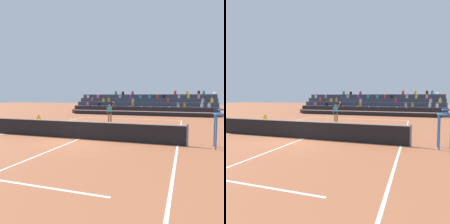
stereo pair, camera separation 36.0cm
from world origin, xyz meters
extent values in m
plane|color=#AD603D|center=(0.00, 0.00, 0.00)|extent=(120.00, 120.00, 0.00)
cube|color=white|center=(0.00, 11.90, 0.00)|extent=(11.00, 0.10, 0.01)
cube|color=white|center=(-5.50, 0.00, 0.00)|extent=(0.10, 23.80, 0.01)
cube|color=white|center=(5.50, 0.00, 0.00)|extent=(0.10, 23.80, 0.01)
cube|color=white|center=(0.00, 6.43, 0.00)|extent=(8.25, 0.10, 0.01)
cube|color=white|center=(0.00, 0.00, 0.00)|extent=(0.10, 12.85, 0.01)
cylinder|color=slate|center=(5.95, 0.00, 0.55)|extent=(0.10, 0.10, 1.10)
cube|color=black|center=(0.00, 0.00, 0.50)|extent=(11.90, 0.02, 1.00)
cube|color=white|center=(0.00, 0.00, 1.03)|extent=(11.90, 0.04, 0.06)
cube|color=black|center=(0.00, 16.28, 0.55)|extent=(18.00, 0.24, 1.10)
cube|color=white|center=(0.00, 16.15, 0.55)|extent=(18.00, 0.02, 0.10)
cube|color=#383D4C|center=(0.00, 17.55, 0.28)|extent=(19.81, 0.95, 0.55)
cube|color=pink|center=(3.92, 17.38, 0.77)|extent=(0.32, 0.22, 0.44)
sphere|color=tan|center=(3.92, 17.38, 1.09)|extent=(0.18, 0.18, 0.18)
cube|color=silver|center=(-5.20, 17.38, 0.77)|extent=(0.32, 0.22, 0.44)
sphere|color=#9E7051|center=(-5.20, 17.38, 1.09)|extent=(0.18, 0.18, 0.18)
cube|color=orange|center=(2.87, 17.38, 0.77)|extent=(0.32, 0.22, 0.44)
sphere|color=brown|center=(2.87, 17.38, 1.09)|extent=(0.18, 0.18, 0.18)
cube|color=teal|center=(-8.50, 17.38, 0.77)|extent=(0.32, 0.22, 0.44)
sphere|color=brown|center=(-8.50, 17.38, 1.09)|extent=(0.18, 0.18, 0.18)
cube|color=black|center=(8.65, 17.38, 0.77)|extent=(0.32, 0.22, 0.44)
sphere|color=brown|center=(8.65, 17.38, 1.09)|extent=(0.18, 0.18, 0.18)
cube|color=silver|center=(1.57, 17.38, 0.77)|extent=(0.32, 0.22, 0.44)
sphere|color=#9E7051|center=(1.57, 17.38, 1.09)|extent=(0.18, 0.18, 0.18)
cube|color=orange|center=(-3.35, 17.38, 0.77)|extent=(0.32, 0.22, 0.44)
sphere|color=tan|center=(-3.35, 17.38, 1.09)|extent=(0.18, 0.18, 0.18)
cube|color=pink|center=(5.09, 17.38, 0.77)|extent=(0.32, 0.22, 0.44)
sphere|color=tan|center=(5.09, 17.38, 1.09)|extent=(0.18, 0.18, 0.18)
cube|color=#2D4CA5|center=(0.31, 17.38, 0.77)|extent=(0.32, 0.22, 0.44)
sphere|color=tan|center=(0.31, 17.38, 1.09)|extent=(0.18, 0.18, 0.18)
cube|color=#B2B2B7|center=(-1.22, 17.38, 0.77)|extent=(0.32, 0.22, 0.44)
sphere|color=tan|center=(-1.22, 17.38, 1.09)|extent=(0.18, 0.18, 0.18)
cube|color=#383D4C|center=(0.00, 18.50, 0.55)|extent=(19.81, 0.95, 1.10)
cube|color=silver|center=(8.67, 18.33, 1.32)|extent=(0.32, 0.22, 0.44)
sphere|color=brown|center=(8.67, 18.33, 1.64)|extent=(0.18, 0.18, 0.18)
cube|color=#B2B2B7|center=(4.94, 18.33, 1.32)|extent=(0.32, 0.22, 0.44)
sphere|color=brown|center=(4.94, 18.33, 1.64)|extent=(0.18, 0.18, 0.18)
cube|color=orange|center=(5.76, 18.33, 1.32)|extent=(0.32, 0.22, 0.44)
sphere|color=brown|center=(5.76, 18.33, 1.64)|extent=(0.18, 0.18, 0.18)
cube|color=orange|center=(-1.09, 18.33, 1.32)|extent=(0.32, 0.22, 0.44)
sphere|color=beige|center=(-1.09, 18.33, 1.64)|extent=(0.18, 0.18, 0.18)
cube|color=silver|center=(7.82, 18.33, 1.32)|extent=(0.32, 0.22, 0.44)
sphere|color=tan|center=(7.82, 18.33, 1.64)|extent=(0.18, 0.18, 0.18)
cube|color=black|center=(-6.16, 18.33, 1.32)|extent=(0.32, 0.22, 0.44)
sphere|color=#9E7051|center=(-6.16, 18.33, 1.64)|extent=(0.18, 0.18, 0.18)
cube|color=pink|center=(-7.99, 18.33, 1.32)|extent=(0.32, 0.22, 0.44)
sphere|color=brown|center=(-7.99, 18.33, 1.64)|extent=(0.18, 0.18, 0.18)
cube|color=black|center=(-4.04, 18.33, 1.32)|extent=(0.32, 0.22, 0.44)
sphere|color=beige|center=(-4.04, 18.33, 1.64)|extent=(0.18, 0.18, 0.18)
cube|color=#383D4C|center=(0.00, 19.45, 0.83)|extent=(19.81, 0.95, 1.65)
cube|color=#B2B2B7|center=(7.98, 19.28, 1.87)|extent=(0.32, 0.22, 0.44)
sphere|color=brown|center=(7.98, 19.28, 2.19)|extent=(0.18, 0.18, 0.18)
cube|color=#B2B2B7|center=(-1.31, 19.28, 1.87)|extent=(0.32, 0.22, 0.44)
sphere|color=brown|center=(-1.31, 19.28, 2.19)|extent=(0.18, 0.18, 0.18)
cube|color=red|center=(3.57, 19.28, 1.87)|extent=(0.32, 0.22, 0.44)
sphere|color=brown|center=(3.57, 19.28, 2.19)|extent=(0.18, 0.18, 0.18)
cube|color=red|center=(-7.60, 19.28, 1.87)|extent=(0.32, 0.22, 0.44)
sphere|color=tan|center=(-7.60, 19.28, 2.19)|extent=(0.18, 0.18, 0.18)
cube|color=yellow|center=(9.08, 19.28, 1.87)|extent=(0.32, 0.22, 0.44)
sphere|color=beige|center=(9.08, 19.28, 2.19)|extent=(0.18, 0.18, 0.18)
cube|color=orange|center=(-4.97, 19.28, 1.87)|extent=(0.32, 0.22, 0.44)
sphere|color=beige|center=(-4.97, 19.28, 2.19)|extent=(0.18, 0.18, 0.18)
cube|color=yellow|center=(-5.83, 19.28, 1.87)|extent=(0.32, 0.22, 0.44)
sphere|color=brown|center=(-5.83, 19.28, 2.19)|extent=(0.18, 0.18, 0.18)
cube|color=#383D4C|center=(0.00, 20.40, 1.10)|extent=(19.81, 0.95, 2.20)
cube|color=teal|center=(-0.41, 20.23, 2.42)|extent=(0.32, 0.22, 0.44)
sphere|color=brown|center=(-0.41, 20.23, 2.74)|extent=(0.18, 0.18, 0.18)
cube|color=silver|center=(-8.79, 20.23, 2.42)|extent=(0.32, 0.22, 0.44)
sphere|color=brown|center=(-8.79, 20.23, 2.74)|extent=(0.18, 0.18, 0.18)
cube|color=pink|center=(-7.08, 20.23, 2.42)|extent=(0.32, 0.22, 0.44)
sphere|color=beige|center=(-7.08, 20.23, 2.74)|extent=(0.18, 0.18, 0.18)
cube|color=#B2B2B7|center=(4.98, 20.23, 2.42)|extent=(0.32, 0.22, 0.44)
sphere|color=#9E7051|center=(4.98, 20.23, 2.74)|extent=(0.18, 0.18, 0.18)
cube|color=teal|center=(0.95, 20.23, 2.42)|extent=(0.32, 0.22, 0.44)
sphere|color=brown|center=(0.95, 20.23, 2.74)|extent=(0.18, 0.18, 0.18)
cube|color=purple|center=(-1.87, 20.23, 2.42)|extent=(0.32, 0.22, 0.44)
sphere|color=beige|center=(-1.87, 20.23, 2.74)|extent=(0.18, 0.18, 0.18)
cube|color=#B2B2B7|center=(-3.52, 20.23, 2.42)|extent=(0.32, 0.22, 0.44)
sphere|color=brown|center=(-3.52, 20.23, 2.74)|extent=(0.18, 0.18, 0.18)
cube|color=yellow|center=(6.20, 20.23, 2.42)|extent=(0.32, 0.22, 0.44)
sphere|color=tan|center=(6.20, 20.23, 2.74)|extent=(0.18, 0.18, 0.18)
cube|color=black|center=(2.95, 20.23, 2.42)|extent=(0.32, 0.22, 0.44)
sphere|color=brown|center=(2.95, 20.23, 2.74)|extent=(0.18, 0.18, 0.18)
cube|color=red|center=(2.04, 20.23, 2.42)|extent=(0.32, 0.22, 0.44)
sphere|color=tan|center=(2.04, 20.23, 2.74)|extent=(0.18, 0.18, 0.18)
cube|color=pink|center=(7.54, 20.23, 2.42)|extent=(0.32, 0.22, 0.44)
sphere|color=#9E7051|center=(7.54, 20.23, 2.74)|extent=(0.18, 0.18, 0.18)
cube|color=#383D4C|center=(0.00, 21.35, 1.38)|extent=(19.81, 0.95, 2.75)
cube|color=yellow|center=(6.05, 21.18, 2.97)|extent=(0.32, 0.22, 0.44)
sphere|color=beige|center=(6.05, 21.18, 3.29)|extent=(0.18, 0.18, 0.18)
cube|color=black|center=(-3.32, 21.18, 2.97)|extent=(0.32, 0.22, 0.44)
sphere|color=beige|center=(-3.32, 21.18, 3.29)|extent=(0.18, 0.18, 0.18)
cube|color=teal|center=(8.21, 21.18, 2.97)|extent=(0.32, 0.22, 0.44)
sphere|color=#9E7051|center=(8.21, 21.18, 3.29)|extent=(0.18, 0.18, 0.18)
cube|color=red|center=(4.42, 21.18, 2.97)|extent=(0.32, 0.22, 0.44)
sphere|color=brown|center=(4.42, 21.18, 3.29)|extent=(0.18, 0.18, 0.18)
cube|color=black|center=(7.56, 21.18, 2.97)|extent=(0.32, 0.22, 0.44)
sphere|color=#9E7051|center=(7.56, 21.18, 3.29)|extent=(0.18, 0.18, 0.18)
cube|color=#338C4C|center=(-4.46, 21.18, 2.97)|extent=(0.32, 0.22, 0.44)
sphere|color=#9E7051|center=(-4.46, 21.18, 3.29)|extent=(0.18, 0.18, 0.18)
cube|color=purple|center=(-1.79, 21.18, 2.97)|extent=(0.32, 0.22, 0.44)
sphere|color=tan|center=(-1.79, 21.18, 3.29)|extent=(0.18, 0.18, 0.18)
cylinder|color=#285699|center=(7.20, -0.32, 0.80)|extent=(0.07, 0.07, 1.60)
cylinder|color=#285699|center=(7.20, 0.32, 0.80)|extent=(0.07, 0.07, 1.60)
cube|color=#285699|center=(7.48, 0.00, 1.63)|extent=(0.68, 0.76, 0.06)
cube|color=#285699|center=(7.54, 0.00, 1.86)|extent=(0.44, 0.48, 0.06)
cube|color=white|center=(7.48, 0.00, 2.65)|extent=(0.76, 0.84, 0.04)
cube|color=black|center=(-6.44, 4.78, 0.06)|extent=(0.28, 0.36, 0.12)
cube|color=black|center=(-6.44, 4.78, 0.18)|extent=(0.28, 0.24, 0.18)
cube|color=yellow|center=(-6.44, 4.78, 0.47)|extent=(0.30, 0.18, 0.40)
sphere|color=#9E7051|center=(-6.44, 4.78, 0.76)|extent=(0.17, 0.17, 0.17)
cylinder|color=brown|center=(-1.01, 7.97, 0.45)|extent=(0.14, 0.14, 0.90)
cylinder|color=brown|center=(-0.78, 7.95, 0.45)|extent=(0.14, 0.14, 0.90)
cube|color=black|center=(-0.91, 7.98, 0.94)|extent=(0.36, 0.27, 0.20)
cube|color=teal|center=(-0.91, 7.98, 1.24)|extent=(0.40, 0.28, 0.56)
sphere|color=brown|center=(-0.91, 7.98, 1.60)|extent=(0.22, 0.22, 0.22)
cube|color=white|center=(-1.02, 8.01, 0.04)|extent=(0.18, 0.28, 0.09)
cube|color=white|center=(-0.79, 7.99, 0.04)|extent=(0.18, 0.28, 0.09)
cylinder|color=brown|center=(-1.14, 7.92, 1.18)|extent=(0.09, 0.09, 0.56)
cylinder|color=brown|center=(-0.57, 8.07, 1.73)|extent=(0.36, 0.18, 0.58)
cylinder|color=black|center=(-0.39, 8.12, 2.08)|extent=(0.13, 0.06, 0.21)
torus|color=#1E4C99|center=(-0.31, 8.14, 2.24)|extent=(0.41, 0.13, 0.41)
sphere|color=#C6DB33|center=(-1.39, 9.99, 0.03)|extent=(0.07, 0.07, 0.07)
camera|label=1|loc=(5.81, -11.33, 2.49)|focal=35.00mm
camera|label=2|loc=(6.15, -11.21, 2.49)|focal=35.00mm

